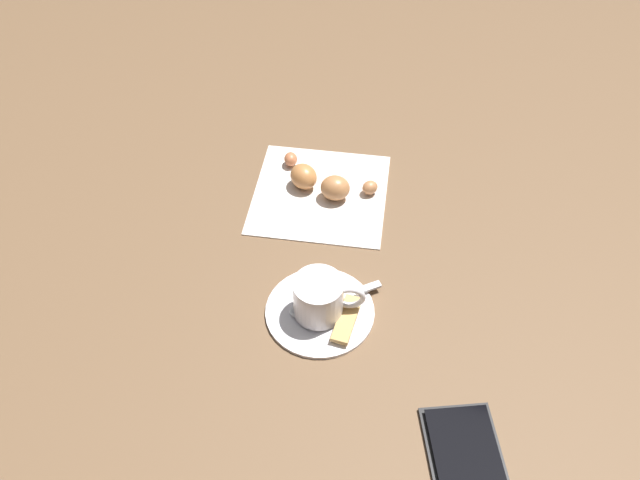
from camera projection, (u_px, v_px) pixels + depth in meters
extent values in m
plane|color=brown|center=(327.00, 261.00, 0.82)|extent=(1.80, 1.80, 0.00)
cylinder|color=white|center=(320.00, 310.00, 0.76)|extent=(0.13, 0.13, 0.01)
cylinder|color=white|center=(318.00, 297.00, 0.74)|extent=(0.06, 0.06, 0.05)
cylinder|color=black|center=(318.00, 290.00, 0.73)|extent=(0.05, 0.05, 0.00)
torus|color=white|center=(350.00, 298.00, 0.74)|extent=(0.02, 0.04, 0.04)
cube|color=silver|center=(347.00, 295.00, 0.77)|extent=(0.06, 0.07, 0.00)
ellipsoid|color=silver|center=(301.00, 310.00, 0.75)|extent=(0.03, 0.03, 0.01)
cube|color=tan|center=(347.00, 319.00, 0.75)|extent=(0.07, 0.02, 0.01)
cube|color=silver|center=(320.00, 193.00, 0.90)|extent=(0.21, 0.21, 0.00)
ellipsoid|color=#BB6C45|center=(291.00, 159.00, 0.93)|extent=(0.03, 0.03, 0.02)
ellipsoid|color=#BC7842|center=(304.00, 176.00, 0.89)|extent=(0.05, 0.05, 0.03)
ellipsoid|color=#B47747|center=(335.00, 188.00, 0.88)|extent=(0.04, 0.05, 0.03)
ellipsoid|color=#B5784B|center=(370.00, 187.00, 0.89)|extent=(0.03, 0.03, 0.02)
cube|color=black|center=(468.00, 467.00, 0.64)|extent=(0.15, 0.12, 0.01)
cube|color=black|center=(469.00, 465.00, 0.63)|extent=(0.14, 0.11, 0.00)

